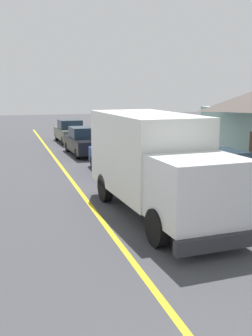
{
  "coord_description": "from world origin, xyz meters",
  "views": [
    {
      "loc": [
        -2.74,
        -2.42,
        4.04
      ],
      "look_at": [
        1.09,
        10.36,
        1.4
      ],
      "focal_mm": 43.72,
      "sensor_mm": 36.0,
      "label": 1
    }
  ],
  "objects_px": {
    "parked_car_near": "(115,157)",
    "parked_car_mid": "(85,142)",
    "parked_car_far": "(70,132)",
    "parked_van_across": "(219,172)",
    "box_truck": "(155,160)"
  },
  "relations": [
    {
      "from": "parked_car_mid",
      "to": "parked_car_far",
      "type": "relative_size",
      "value": 1.0
    },
    {
      "from": "box_truck",
      "to": "parked_car_mid",
      "type": "relative_size",
      "value": 1.63
    },
    {
      "from": "parked_van_across",
      "to": "parked_car_mid",
      "type": "bearing_deg",
      "value": 107.46
    },
    {
      "from": "box_truck",
      "to": "parked_car_mid",
      "type": "xyz_separation_m",
      "value": [
        0.12,
        12.35,
        -0.97
      ]
    },
    {
      "from": "parked_car_near",
      "to": "parked_car_mid",
      "type": "xyz_separation_m",
      "value": [
        -0.32,
        5.81,
        0.0
      ]
    },
    {
      "from": "parked_car_far",
      "to": "parked_van_across",
      "type": "bearing_deg",
      "value": -78.84
    },
    {
      "from": "box_truck",
      "to": "parked_car_far",
      "type": "xyz_separation_m",
      "value": [
        0.18,
        18.23,
        -0.97
      ]
    },
    {
      "from": "parked_car_far",
      "to": "parked_car_near",
      "type": "bearing_deg",
      "value": -88.73
    },
    {
      "from": "parked_car_near",
      "to": "parked_car_far",
      "type": "distance_m",
      "value": 11.69
    },
    {
      "from": "parked_car_mid",
      "to": "parked_car_far",
      "type": "bearing_deg",
      "value": 89.39
    },
    {
      "from": "parked_car_near",
      "to": "parked_van_across",
      "type": "bearing_deg",
      "value": -57.32
    },
    {
      "from": "parked_car_far",
      "to": "parked_van_across",
      "type": "height_order",
      "value": "same"
    },
    {
      "from": "parked_car_near",
      "to": "parked_car_mid",
      "type": "relative_size",
      "value": 1.0
    },
    {
      "from": "parked_car_far",
      "to": "parked_van_across",
      "type": "distance_m",
      "value": 16.61
    },
    {
      "from": "parked_car_far",
      "to": "parked_van_across",
      "type": "relative_size",
      "value": 1.0
    }
  ]
}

